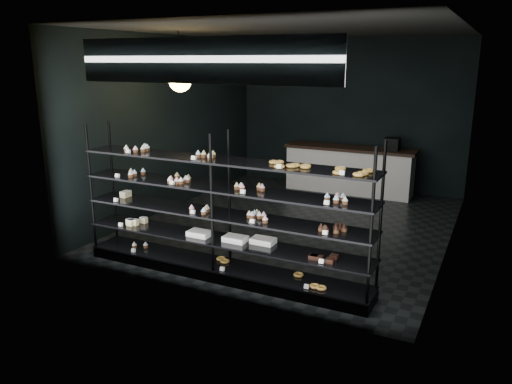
# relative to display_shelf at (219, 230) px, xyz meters

# --- Properties ---
(room) EXTENTS (5.01, 6.01, 3.20)m
(room) POSITION_rel_display_shelf_xyz_m (0.07, 2.45, 0.97)
(room) COLOR black
(room) RESTS_ON ground
(display_shelf) EXTENTS (4.00, 0.50, 1.91)m
(display_shelf) POSITION_rel_display_shelf_xyz_m (0.00, 0.00, 0.00)
(display_shelf) COLOR black
(display_shelf) RESTS_ON room
(signage) EXTENTS (3.30, 0.05, 0.50)m
(signage) POSITION_rel_display_shelf_xyz_m (0.07, -0.48, 2.12)
(signage) COLOR #0C163E
(signage) RESTS_ON room
(pendant_lamp) EXTENTS (0.35, 0.35, 0.90)m
(pendant_lamp) POSITION_rel_display_shelf_xyz_m (-1.38, 1.23, 1.82)
(pendant_lamp) COLOR black
(pendant_lamp) RESTS_ON room
(service_counter) EXTENTS (2.74, 0.65, 1.23)m
(service_counter) POSITION_rel_display_shelf_xyz_m (0.30, 4.95, -0.13)
(service_counter) COLOR silver
(service_counter) RESTS_ON room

